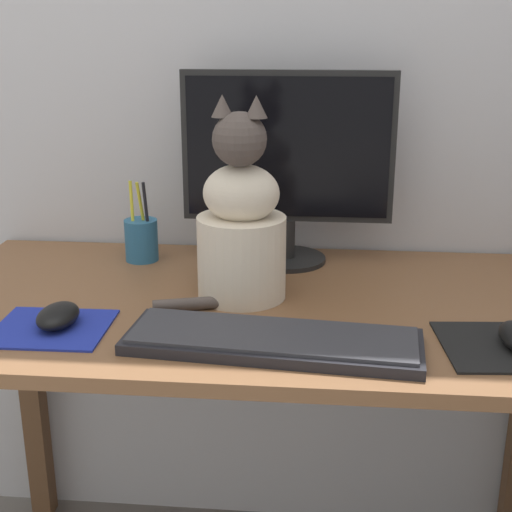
{
  "coord_description": "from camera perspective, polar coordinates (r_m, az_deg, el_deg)",
  "views": [
    {
      "loc": [
        0.11,
        -1.23,
        1.23
      ],
      "look_at": [
        0.0,
        -0.09,
        0.86
      ],
      "focal_mm": 50.0,
      "sensor_mm": 36.0,
      "label": 1
    }
  ],
  "objects": [
    {
      "name": "monitor",
      "position": [
        1.49,
        2.54,
        7.65
      ],
      "size": [
        0.44,
        0.17,
        0.4
      ],
      "color": "black",
      "rests_on": "desk"
    },
    {
      "name": "cat",
      "position": [
        1.31,
        -1.23,
        2.46
      ],
      "size": [
        0.24,
        0.2,
        0.38
      ],
      "rotation": [
        0.0,
        0.0,
        -0.07
      ],
      "color": "beige",
      "rests_on": "desk"
    },
    {
      "name": "computer_mouse_left",
      "position": [
        1.25,
        -15.56,
        -4.63
      ],
      "size": [
        0.07,
        0.1,
        0.04
      ],
      "color": "black",
      "rests_on": "mousepad_left"
    },
    {
      "name": "desk",
      "position": [
        1.38,
        0.33,
        -7.67
      ],
      "size": [
        1.27,
        0.66,
        0.74
      ],
      "color": "brown",
      "rests_on": "ground_plane"
    },
    {
      "name": "keyboard",
      "position": [
        1.14,
        1.35,
        -6.77
      ],
      "size": [
        0.48,
        0.19,
        0.02
      ],
      "rotation": [
        0.0,
        0.0,
        -0.09
      ],
      "color": "black",
      "rests_on": "desk"
    },
    {
      "name": "mousepad_right",
      "position": [
        1.21,
        19.6,
        -6.83
      ],
      "size": [
        0.23,
        0.2,
        0.0
      ],
      "rotation": [
        0.0,
        0.0,
        0.08
      ],
      "color": "black",
      "rests_on": "desk"
    },
    {
      "name": "mousepad_left",
      "position": [
        1.26,
        -16.04,
        -5.57
      ],
      "size": [
        0.19,
        0.17,
        0.0
      ],
      "rotation": [
        0.0,
        0.0,
        0.02
      ],
      "color": "#1E2D9E",
      "rests_on": "desk"
    },
    {
      "name": "wall_back",
      "position": [
        1.6,
        1.57,
        18.78
      ],
      "size": [
        7.0,
        0.04,
        2.5
      ],
      "color": "silver",
      "rests_on": "ground_plane"
    },
    {
      "name": "pen_cup",
      "position": [
        1.56,
        -9.16,
        1.36
      ],
      "size": [
        0.07,
        0.07,
        0.18
      ],
      "color": "#286089",
      "rests_on": "desk"
    }
  ]
}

